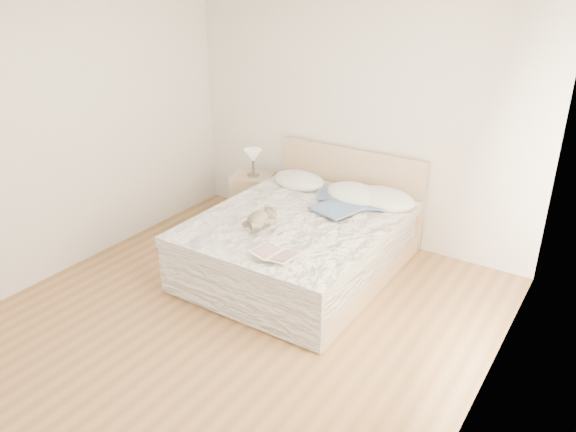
% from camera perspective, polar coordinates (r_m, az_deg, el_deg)
% --- Properties ---
extents(floor, '(4.00, 4.50, 0.00)m').
position_cam_1_polar(floor, '(4.87, -6.12, -11.19)').
color(floor, brown).
rests_on(floor, ground).
extents(wall_back, '(4.00, 0.02, 2.70)m').
position_cam_1_polar(wall_back, '(6.05, 6.93, 10.12)').
color(wall_back, silver).
rests_on(wall_back, ground).
extents(wall_left, '(0.02, 4.50, 2.70)m').
position_cam_1_polar(wall_left, '(5.67, -22.86, 7.44)').
color(wall_left, silver).
rests_on(wall_left, ground).
extents(wall_right, '(0.02, 4.50, 2.70)m').
position_cam_1_polar(wall_right, '(3.41, 20.06, -2.78)').
color(wall_right, silver).
rests_on(wall_right, ground).
extents(window, '(0.02, 1.30, 1.10)m').
position_cam_1_polar(window, '(3.64, 21.28, 0.51)').
color(window, white).
rests_on(window, wall_right).
extents(bed, '(1.72, 2.14, 1.00)m').
position_cam_1_polar(bed, '(5.54, 1.46, -2.63)').
color(bed, tan).
rests_on(bed, floor).
extents(nightstand, '(0.54, 0.51, 0.56)m').
position_cam_1_polar(nightstand, '(6.68, -3.54, 1.96)').
color(nightstand, tan).
rests_on(nightstand, floor).
extents(table_lamp, '(0.24, 0.24, 0.32)m').
position_cam_1_polar(table_lamp, '(6.46, -3.57, 6.00)').
color(table_lamp, '#524E47').
rests_on(table_lamp, nightstand).
extents(pillow_left, '(0.67, 0.51, 0.18)m').
position_cam_1_polar(pillow_left, '(6.16, 1.13, 3.64)').
color(pillow_left, white).
rests_on(pillow_left, bed).
extents(pillow_middle, '(0.75, 0.61, 0.20)m').
position_cam_1_polar(pillow_middle, '(5.82, 6.84, 2.18)').
color(pillow_middle, white).
rests_on(pillow_middle, bed).
extents(pillow_right, '(0.73, 0.55, 0.20)m').
position_cam_1_polar(pillow_right, '(5.75, 9.65, 1.74)').
color(pillow_right, white).
rests_on(pillow_right, bed).
extents(blouse, '(0.77, 0.80, 0.02)m').
position_cam_1_polar(blouse, '(5.55, 5.54, 1.03)').
color(blouse, '#375074').
rests_on(blouse, bed).
extents(photo_book, '(0.41, 0.36, 0.03)m').
position_cam_1_polar(photo_book, '(6.11, 0.49, 3.36)').
color(photo_book, silver).
rests_on(photo_book, bed).
extents(childrens_book, '(0.40, 0.29, 0.02)m').
position_cam_1_polar(childrens_book, '(4.62, -1.25, -3.93)').
color(childrens_book, '#FFECCE').
rests_on(childrens_book, bed).
extents(teddy_bear, '(0.26, 0.33, 0.16)m').
position_cam_1_polar(teddy_bear, '(5.09, -3.06, -0.88)').
color(teddy_bear, '#615849').
rests_on(teddy_bear, bed).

